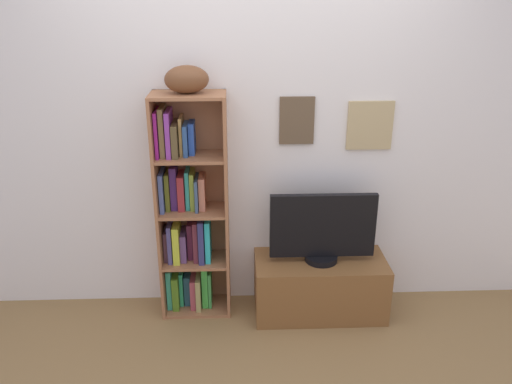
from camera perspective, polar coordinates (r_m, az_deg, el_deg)
back_wall at (r=3.41m, az=-0.58°, el=6.76°), size 4.80×0.08×2.49m
bookshelf at (r=3.48m, az=-7.46°, el=-2.68°), size 0.46×0.28×1.53m
football at (r=3.18m, az=-7.66°, el=12.21°), size 0.28×0.19×0.17m
tv_stand at (r=3.65m, az=7.03°, el=-10.26°), size 0.89×0.42×0.40m
television at (r=3.44m, az=7.36°, el=-4.08°), size 0.70×0.22×0.48m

